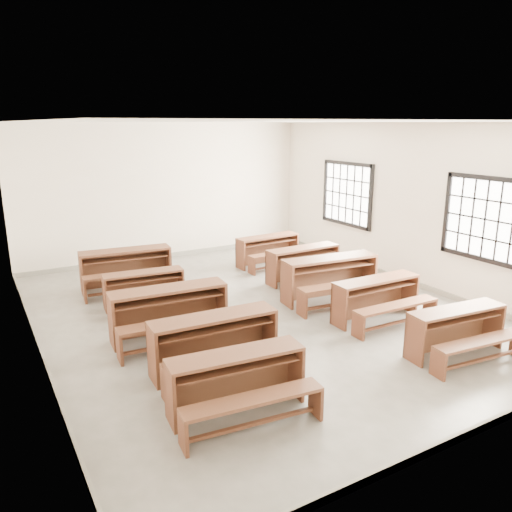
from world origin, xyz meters
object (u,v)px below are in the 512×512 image
desk_set_1 (216,340)px  desk_set_8 (304,262)px  desk_set_2 (170,310)px  desk_set_9 (269,248)px  desk_set_3 (144,287)px  desk_set_4 (126,266)px  desk_set_5 (458,328)px  desk_set_0 (238,379)px  desk_set_7 (331,276)px  desk_set_6 (378,296)px

desk_set_1 → desk_set_8: desk_set_1 is taller
desk_set_2 → desk_set_9: (3.41, 2.72, -0.06)m
desk_set_1 → desk_set_9: desk_set_1 is taller
desk_set_3 → desk_set_9: size_ratio=0.94×
desk_set_2 → desk_set_8: bearing=25.6°
desk_set_3 → desk_set_8: (3.31, -0.23, 0.05)m
desk_set_4 → desk_set_9: size_ratio=1.18×
desk_set_5 → desk_set_9: bearing=94.7°
desk_set_0 → desk_set_2: 2.29m
desk_set_1 → desk_set_2: desk_set_2 is taller
desk_set_2 → desk_set_9: size_ratio=1.17×
desk_set_9 → desk_set_5: bearing=-94.4°
desk_set_8 → desk_set_7: bearing=-102.3°
desk_set_0 → desk_set_9: 6.10m
desk_set_9 → desk_set_8: bearing=-93.6°
desk_set_5 → desk_set_7: size_ratio=0.83×
desk_set_3 → desk_set_6: desk_set_6 is taller
desk_set_3 → desk_set_5: desk_set_5 is taller
desk_set_0 → desk_set_5: desk_set_0 is taller
desk_set_2 → desk_set_6: (3.23, -1.02, -0.05)m
desk_set_2 → desk_set_3: size_ratio=1.24×
desk_set_7 → desk_set_9: bearing=90.6°
desk_set_9 → desk_set_6: bearing=-96.0°
desk_set_1 → desk_set_3: desk_set_1 is taller
desk_set_2 → desk_set_5: desk_set_2 is taller
desk_set_3 → desk_set_5: size_ratio=0.93×
desk_set_1 → desk_set_5: size_ratio=1.11×
desk_set_3 → desk_set_7: size_ratio=0.77×
desk_set_5 → desk_set_0: bearing=-178.5°
desk_set_4 → desk_set_5: desk_set_4 is taller
desk_set_2 → desk_set_3: desk_set_2 is taller
desk_set_7 → desk_set_6: bearing=-80.4°
desk_set_2 → desk_set_8: size_ratio=1.14×
desk_set_0 → desk_set_7: (3.22, 2.41, 0.06)m
desk_set_1 → desk_set_5: bearing=-18.6°
desk_set_3 → desk_set_2: bearing=-87.8°
desk_set_3 → desk_set_9: bearing=25.4°
desk_set_3 → desk_set_5: 5.19m
desk_set_2 → desk_set_1: bearing=-79.1°
desk_set_5 → desk_set_6: desk_set_6 is taller
desk_set_0 → desk_set_3: desk_set_0 is taller
desk_set_0 → desk_set_9: (3.47, 5.01, -0.01)m
desk_set_3 → desk_set_7: desk_set_7 is taller
desk_set_1 → desk_set_9: (3.27, 4.01, -0.05)m
desk_set_5 → desk_set_9: desk_set_9 is taller
desk_set_2 → desk_set_3: (0.09, 1.53, -0.09)m
desk_set_1 → desk_set_4: (-0.04, 3.97, 0.01)m
desk_set_5 → desk_set_2: bearing=148.2°
desk_set_7 → desk_set_1: bearing=-148.8°
desk_set_0 → desk_set_4: desk_set_4 is taller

